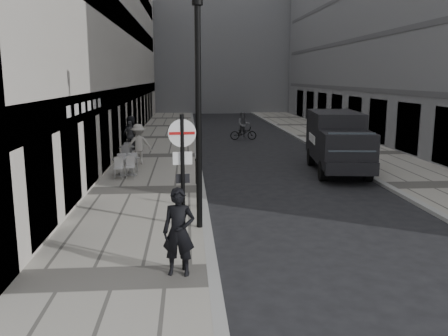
{
  "coord_description": "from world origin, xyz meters",
  "views": [
    {
      "loc": [
        -0.49,
        -6.42,
        4.1
      ],
      "look_at": [
        0.6,
        7.61,
        1.4
      ],
      "focal_mm": 38.0,
      "sensor_mm": 36.0,
      "label": 1
    }
  ],
  "objects_px": {
    "lamppost": "(198,101)",
    "walking_man": "(179,232)",
    "sign_post": "(183,172)",
    "cyclist": "(243,129)",
    "panel_van": "(337,139)"
  },
  "relations": [
    {
      "from": "walking_man",
      "to": "panel_van",
      "type": "distance_m",
      "value": 12.76
    },
    {
      "from": "sign_post",
      "to": "panel_van",
      "type": "distance_m",
      "value": 12.53
    },
    {
      "from": "sign_post",
      "to": "lamppost",
      "type": "height_order",
      "value": "lamppost"
    },
    {
      "from": "lamppost",
      "to": "walking_man",
      "type": "bearing_deg",
      "value": -99.09
    },
    {
      "from": "cyclist",
      "to": "panel_van",
      "type": "bearing_deg",
      "value": -75.45
    },
    {
      "from": "panel_van",
      "to": "cyclist",
      "type": "relative_size",
      "value": 3.04
    },
    {
      "from": "sign_post",
      "to": "cyclist",
      "type": "distance_m",
      "value": 22.07
    },
    {
      "from": "walking_man",
      "to": "sign_post",
      "type": "distance_m",
      "value": 1.21
    },
    {
      "from": "sign_post",
      "to": "lamppost",
      "type": "bearing_deg",
      "value": 75.22
    },
    {
      "from": "sign_post",
      "to": "lamppost",
      "type": "distance_m",
      "value": 3.18
    },
    {
      "from": "lamppost",
      "to": "panel_van",
      "type": "height_order",
      "value": "lamppost"
    },
    {
      "from": "walking_man",
      "to": "cyclist",
      "type": "relative_size",
      "value": 0.97
    },
    {
      "from": "walking_man",
      "to": "sign_post",
      "type": "bearing_deg",
      "value": 75.89
    },
    {
      "from": "panel_van",
      "to": "cyclist",
      "type": "distance_m",
      "value": 11.44
    },
    {
      "from": "lamppost",
      "to": "panel_van",
      "type": "distance_m",
      "value": 10.14
    }
  ]
}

